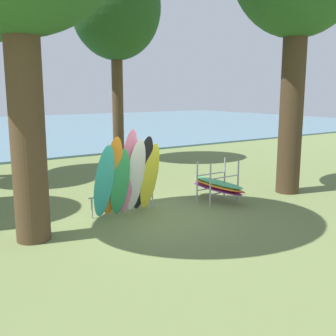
# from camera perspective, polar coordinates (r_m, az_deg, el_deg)

# --- Properties ---
(ground_plane) EXTENTS (80.00, 80.00, 0.00)m
(ground_plane) POSITION_cam_1_polar(r_m,az_deg,el_deg) (10.90, -2.15, -6.93)
(ground_plane) COLOR olive
(tree_far_right_back) EXTENTS (4.03, 4.03, 9.30)m
(tree_far_right_back) POSITION_cam_1_polar(r_m,az_deg,el_deg) (19.67, -7.29, 21.12)
(tree_far_right_back) COLOR #4C3823
(tree_far_right_back) RESTS_ON ground
(leaning_board_pile) EXTENTS (2.02, 0.85, 2.34)m
(leaning_board_pile) POSITION_cam_1_polar(r_m,az_deg,el_deg) (10.93, -5.63, -1.30)
(leaning_board_pile) COLOR #38B2AD
(leaning_board_pile) RESTS_ON ground
(board_storage_rack) EXTENTS (1.15, 2.11, 1.25)m
(board_storage_rack) POSITION_cam_1_polar(r_m,az_deg,el_deg) (12.45, 6.91, -2.40)
(board_storage_rack) COLOR #9EA0A5
(board_storage_rack) RESTS_ON ground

